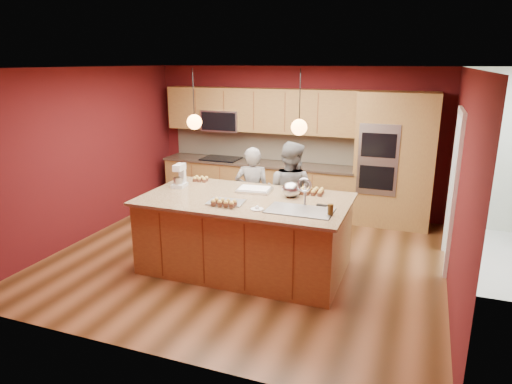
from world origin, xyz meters
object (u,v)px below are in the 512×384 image
at_px(island, 246,233).
at_px(person_right, 290,194).
at_px(person_left, 252,194).
at_px(mixing_bowl, 291,189).
at_px(stand_mixer, 180,177).

bearing_deg(island, person_right, 73.05).
bearing_deg(person_left, person_right, 164.50).
xyz_separation_m(island, person_right, (0.31, 1.03, 0.30)).
relative_size(person_left, person_right, 0.93).
xyz_separation_m(island, person_left, (-0.30, 1.03, 0.24)).
xyz_separation_m(person_left, mixing_bowl, (0.85, -0.76, 0.36)).
distance_m(person_left, stand_mixer, 1.23).
bearing_deg(stand_mixer, person_left, 41.07).
relative_size(island, person_left, 1.83).
bearing_deg(island, stand_mixer, 170.27).
bearing_deg(person_left, stand_mixer, 30.43).
relative_size(island, stand_mixer, 8.27).
distance_m(island, mixing_bowl, 0.86).
bearing_deg(mixing_bowl, person_left, 138.16).
relative_size(island, mixing_bowl, 10.75).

